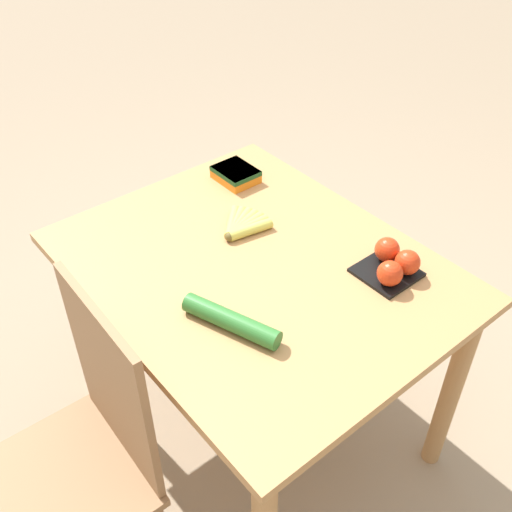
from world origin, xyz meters
TOP-DOWN VIEW (x-y plane):
  - ground_plane at (0.00, 0.00)m, footprint 12.00×12.00m
  - dining_table at (0.00, 0.00)m, footprint 1.10×0.88m
  - chair at (-0.07, 0.63)m, footprint 0.43×0.41m
  - banana_bunch at (0.15, -0.07)m, footprint 0.15×0.16m
  - tomato_pack at (-0.27, -0.27)m, footprint 0.16×0.16m
  - carrot_bag at (0.39, -0.23)m, footprint 0.14×0.12m
  - cucumber_near at (-0.15, 0.21)m, footprint 0.27×0.14m

SIDE VIEW (x-z plane):
  - ground_plane at x=0.00m, z-range 0.00..0.00m
  - chair at x=-0.07m, z-range 0.01..0.97m
  - dining_table at x=0.00m, z-range 0.26..1.02m
  - banana_bunch at x=0.15m, z-range 0.76..0.79m
  - cucumber_near at x=-0.15m, z-range 0.76..0.81m
  - carrot_bag at x=0.39m, z-range 0.76..0.81m
  - tomato_pack at x=-0.27m, z-range 0.76..0.84m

